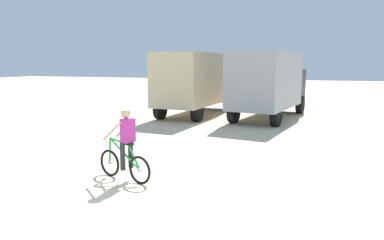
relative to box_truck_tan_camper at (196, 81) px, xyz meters
name	(u,v)px	position (x,y,z in m)	size (l,w,h in m)	color
ground_plane	(135,209)	(3.34, -12.94, -1.87)	(120.00, 120.00, 0.00)	beige
box_truck_tan_camper	(196,81)	(0.00, 0.00, 0.00)	(2.76, 6.88, 3.35)	#CCB78E
box_truck_grey_hauler	(269,82)	(3.97, 0.02, 0.00)	(3.28, 7.01, 3.35)	#9E9EA3
cyclist_orange_shirt	(125,146)	(2.28, -11.46, -1.03)	(1.67, 0.67, 1.82)	black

